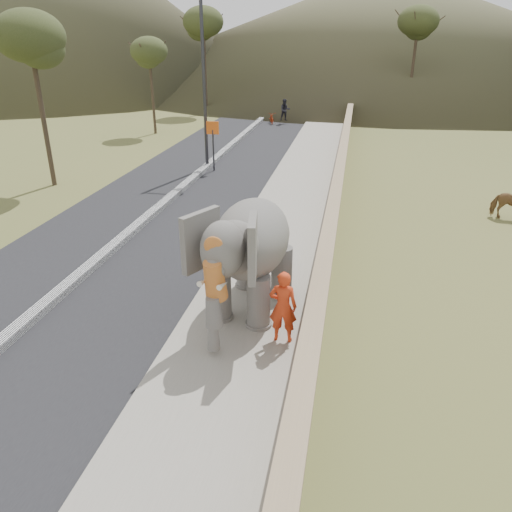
# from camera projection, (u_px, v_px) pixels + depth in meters

# --- Properties ---
(ground) EXTENTS (160.00, 160.00, 0.00)m
(ground) POSITION_uv_depth(u_px,v_px,m) (212.00, 410.00, 9.05)
(ground) COLOR olive
(ground) RESTS_ON ground
(road) EXTENTS (7.00, 120.00, 0.03)m
(road) POSITION_uv_depth(u_px,v_px,m) (156.00, 213.00, 18.86)
(road) COLOR black
(road) RESTS_ON ground
(median) EXTENTS (0.35, 120.00, 0.22)m
(median) POSITION_uv_depth(u_px,v_px,m) (156.00, 210.00, 18.82)
(median) COLOR black
(median) RESTS_ON ground
(walkway) EXTENTS (3.00, 120.00, 0.15)m
(walkway) POSITION_uv_depth(u_px,v_px,m) (287.00, 220.00, 17.96)
(walkway) COLOR #9E9687
(walkway) RESTS_ON ground
(parapet) EXTENTS (0.30, 120.00, 1.10)m
(parapet) POSITION_uv_depth(u_px,v_px,m) (334.00, 210.00, 17.48)
(parapet) COLOR tan
(parapet) RESTS_ON ground
(lamppost) EXTENTS (1.76, 0.36, 8.00)m
(lamppost) POSITION_uv_depth(u_px,v_px,m) (210.00, 65.00, 23.01)
(lamppost) COLOR #2E2E33
(lamppost) RESTS_ON ground
(signboard) EXTENTS (0.60, 0.08, 2.40)m
(signboard) POSITION_uv_depth(u_px,v_px,m) (213.00, 138.00, 23.82)
(signboard) COLOR #2D2D33
(signboard) RESTS_ON ground
(hill_far) EXTENTS (80.00, 80.00, 14.00)m
(hill_far) POSITION_uv_depth(u_px,v_px,m) (385.00, 26.00, 67.91)
(hill_far) COLOR brown
(hill_far) RESTS_ON ground
(elephant_and_man) EXTENTS (2.49, 4.06, 2.76)m
(elephant_and_man) POSITION_uv_depth(u_px,v_px,m) (253.00, 254.00, 11.68)
(elephant_and_man) COLOR slate
(elephant_and_man) RESTS_ON ground
(motorcyclist) EXTENTS (1.89, 1.68, 1.79)m
(motorcyclist) POSITION_uv_depth(u_px,v_px,m) (278.00, 114.00, 36.77)
(motorcyclist) COLOR maroon
(motorcyclist) RESTS_ON ground
(trees) EXTENTS (47.01, 37.32, 8.45)m
(trees) POSITION_uv_depth(u_px,v_px,m) (416.00, 75.00, 30.90)
(trees) COLOR #473828
(trees) RESTS_ON ground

